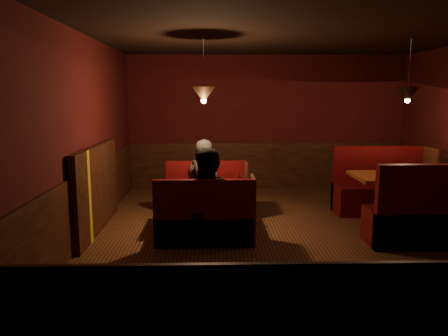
{
  "coord_description": "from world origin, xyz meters",
  "views": [
    {
      "loc": [
        -1.18,
        -6.05,
        2.03
      ],
      "look_at": [
        -1.0,
        0.46,
        0.95
      ],
      "focal_mm": 35.0,
      "sensor_mm": 36.0,
      "label": 1
    }
  ],
  "objects_px": {
    "second_bench_near": "(430,220)",
    "diner_b": "(210,184)",
    "main_table": "(205,196)",
    "main_bench_near": "(206,223)",
    "second_table": "(401,189)",
    "diner_a": "(204,169)",
    "main_bench_far": "(207,199)",
    "second_bench_far": "(381,192)"
  },
  "relations": [
    {
      "from": "diner_b",
      "to": "main_bench_far",
      "type": "bearing_deg",
      "value": 106.42
    },
    {
      "from": "main_bench_near",
      "to": "second_bench_near",
      "type": "distance_m",
      "value": 3.06
    },
    {
      "from": "main_bench_far",
      "to": "main_bench_near",
      "type": "bearing_deg",
      "value": -90.0
    },
    {
      "from": "second_bench_far",
      "to": "second_bench_near",
      "type": "distance_m",
      "value": 1.75
    },
    {
      "from": "main_bench_far",
      "to": "diner_a",
      "type": "bearing_deg",
      "value": -102.94
    },
    {
      "from": "diner_a",
      "to": "diner_b",
      "type": "distance_m",
      "value": 1.23
    },
    {
      "from": "second_bench_near",
      "to": "diner_a",
      "type": "height_order",
      "value": "diner_a"
    },
    {
      "from": "main_bench_far",
      "to": "second_bench_far",
      "type": "distance_m",
      "value": 3.06
    },
    {
      "from": "main_bench_far",
      "to": "diner_b",
      "type": "xyz_separation_m",
      "value": [
        0.07,
        -1.39,
        0.54
      ]
    },
    {
      "from": "second_table",
      "to": "second_bench_near",
      "type": "distance_m",
      "value": 0.91
    },
    {
      "from": "main_bench_near",
      "to": "second_bench_near",
      "type": "bearing_deg",
      "value": -2.86
    },
    {
      "from": "diner_a",
      "to": "second_table",
      "type": "bearing_deg",
      "value": -167.01
    },
    {
      "from": "main_table",
      "to": "main_bench_near",
      "type": "relative_size",
      "value": 0.91
    },
    {
      "from": "main_table",
      "to": "second_bench_near",
      "type": "distance_m",
      "value": 3.19
    },
    {
      "from": "second_bench_far",
      "to": "diner_a",
      "type": "height_order",
      "value": "diner_a"
    },
    {
      "from": "main_bench_near",
      "to": "diner_a",
      "type": "distance_m",
      "value": 1.37
    },
    {
      "from": "main_bench_near",
      "to": "diner_b",
      "type": "height_order",
      "value": "diner_b"
    },
    {
      "from": "second_bench_near",
      "to": "diner_b",
      "type": "distance_m",
      "value": 3.03
    },
    {
      "from": "second_table",
      "to": "main_table",
      "type": "bearing_deg",
      "value": -179.73
    },
    {
      "from": "main_bench_far",
      "to": "second_bench_near",
      "type": "bearing_deg",
      "value": -27.16
    },
    {
      "from": "main_table",
      "to": "second_table",
      "type": "xyz_separation_m",
      "value": [
        3.04,
        0.01,
        0.1
      ]
    },
    {
      "from": "main_bench_near",
      "to": "diner_b",
      "type": "relative_size",
      "value": 0.82
    },
    {
      "from": "second_bench_far",
      "to": "main_table",
      "type": "bearing_deg",
      "value": -163.84
    },
    {
      "from": "main_bench_near",
      "to": "second_bench_near",
      "type": "relative_size",
      "value": 0.85
    },
    {
      "from": "second_bench_near",
      "to": "diner_a",
      "type": "relative_size",
      "value": 0.96
    },
    {
      "from": "main_bench_far",
      "to": "second_table",
      "type": "bearing_deg",
      "value": -12.91
    },
    {
      "from": "second_table",
      "to": "diner_a",
      "type": "bearing_deg",
      "value": 170.15
    },
    {
      "from": "main_bench_far",
      "to": "diner_a",
      "type": "distance_m",
      "value": 0.57
    },
    {
      "from": "second_bench_near",
      "to": "main_bench_far",
      "type": "bearing_deg",
      "value": 152.84
    },
    {
      "from": "second_table",
      "to": "second_bench_near",
      "type": "height_order",
      "value": "second_bench_near"
    },
    {
      "from": "second_table",
      "to": "second_bench_far",
      "type": "bearing_deg",
      "value": 87.8
    },
    {
      "from": "second_bench_far",
      "to": "main_bench_near",
      "type": "bearing_deg",
      "value": -152.41
    },
    {
      "from": "main_table",
      "to": "main_bench_far",
      "type": "height_order",
      "value": "main_bench_far"
    },
    {
      "from": "second_bench_near",
      "to": "diner_a",
      "type": "bearing_deg",
      "value": 155.55
    },
    {
      "from": "main_bench_near",
      "to": "diner_b",
      "type": "distance_m",
      "value": 0.55
    },
    {
      "from": "main_table",
      "to": "second_bench_far",
      "type": "relative_size",
      "value": 0.77
    },
    {
      "from": "main_bench_far",
      "to": "second_bench_far",
      "type": "height_order",
      "value": "second_bench_far"
    },
    {
      "from": "diner_b",
      "to": "diner_a",
      "type": "bearing_deg",
      "value": 108.52
    },
    {
      "from": "main_table",
      "to": "main_bench_near",
      "type": "xyz_separation_m",
      "value": [
        0.01,
        -0.71,
        -0.22
      ]
    },
    {
      "from": "diner_a",
      "to": "main_table",
      "type": "bearing_deg",
      "value": 115.28
    },
    {
      "from": "second_bench_far",
      "to": "diner_b",
      "type": "xyz_separation_m",
      "value": [
        -2.98,
        -1.57,
        0.47
      ]
    },
    {
      "from": "main_bench_far",
      "to": "main_table",
      "type": "bearing_deg",
      "value": -91.12
    }
  ]
}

